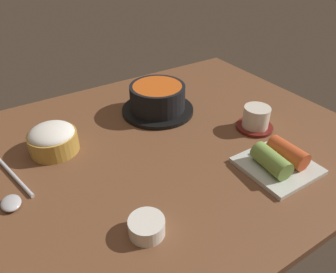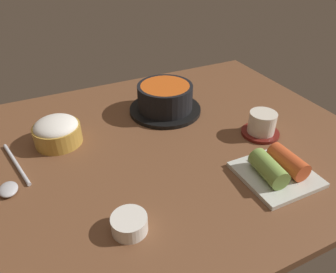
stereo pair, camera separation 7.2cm
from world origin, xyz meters
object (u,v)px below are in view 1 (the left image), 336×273
object	(u,v)px
spoon	(12,193)
kimchi_plate	(279,161)
rice_bowl	(53,139)
tea_cup_with_saucer	(256,119)
side_bowl_near	(147,226)
stone_pot	(158,99)

from	to	relation	value
spoon	kimchi_plate	bearing A→B (deg)	-23.70
rice_bowl	tea_cup_with_saucer	xyz separation A→B (cm)	(45.72, -18.00, -0.40)
rice_bowl	spoon	size ratio (longest dim) A/B	0.58
tea_cup_with_saucer	spoon	bearing A→B (deg)	172.23
side_bowl_near	rice_bowl	bearing A→B (deg)	101.20
rice_bowl	kimchi_plate	xyz separation A→B (cm)	(38.37, -32.00, -1.27)
kimchi_plate	side_bowl_near	bearing A→B (deg)	179.95
rice_bowl	kimchi_plate	distance (cm)	49.98
kimchi_plate	spoon	world-z (taller)	kimchi_plate
stone_pot	kimchi_plate	world-z (taller)	stone_pot
rice_bowl	stone_pot	bearing A→B (deg)	5.43
stone_pot	kimchi_plate	distance (cm)	35.99
tea_cup_with_saucer	spoon	distance (cm)	57.50
side_bowl_near	stone_pot	bearing A→B (deg)	56.47
kimchi_plate	spoon	size ratio (longest dim) A/B	0.76
stone_pot	kimchi_plate	bearing A→B (deg)	-75.49
stone_pot	rice_bowl	xyz separation A→B (cm)	(-29.37, -2.79, -0.58)
side_bowl_near	spoon	bearing A→B (deg)	128.91
kimchi_plate	side_bowl_near	distance (cm)	32.04
spoon	tea_cup_with_saucer	bearing A→B (deg)	-7.77
stone_pot	spoon	xyz separation A→B (cm)	(-40.58, -13.03, -3.21)
stone_pot	spoon	world-z (taller)	stone_pot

